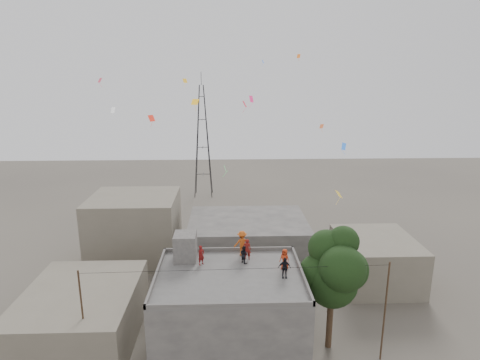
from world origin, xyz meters
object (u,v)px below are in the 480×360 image
at_px(transmission_tower, 203,141).
at_px(person_red_adult, 247,249).
at_px(tree, 335,270).
at_px(person_dark_adult, 284,268).
at_px(stair_head_box, 185,247).

distance_m(transmission_tower, person_red_adult, 37.96).
relative_size(tree, person_dark_adult, 6.32).
distance_m(stair_head_box, transmission_tower, 37.46).
relative_size(stair_head_box, transmission_tower, 0.10).
relative_size(tree, person_red_adult, 5.70).
xyz_separation_m(stair_head_box, person_dark_adult, (6.87, -3.01, -0.28)).
xyz_separation_m(tree, person_dark_adult, (-3.70, -1.01, 0.72)).
bearing_deg(transmission_tower, person_red_adult, -81.94).
bearing_deg(tree, transmission_tower, 106.09).
relative_size(stair_head_box, person_red_adult, 1.25).
relative_size(stair_head_box, tree, 0.22).
bearing_deg(person_dark_adult, transmission_tower, 102.64).
bearing_deg(stair_head_box, tree, -10.74).
xyz_separation_m(tree, transmission_tower, (-11.37, 39.40, 2.97)).
height_order(transmission_tower, person_red_adult, transmission_tower).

